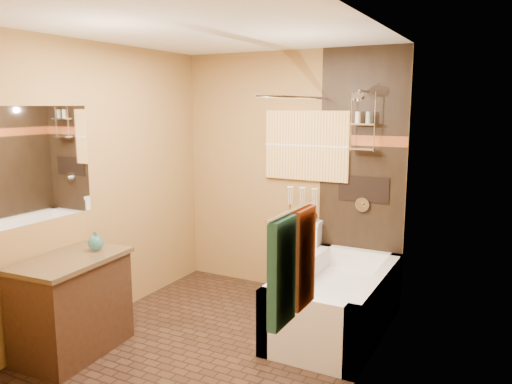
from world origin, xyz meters
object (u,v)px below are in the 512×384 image
Objects in this scene: bathtub at (336,306)px; vanity at (72,305)px; toilet at (294,262)px; sunset_painting at (306,146)px.

bathtub is 1.62× the size of vanity.
bathtub is 0.78m from toilet.
sunset_painting reaches higher than vanity.
bathtub is at bearing -41.10° from toilet.
vanity is at bearing -118.40° from sunset_painting.
bathtub is (0.60, -0.73, -1.33)m from sunset_painting.
toilet is (-0.60, 0.46, 0.18)m from bathtub.
bathtub is 1.89× the size of toilet.
sunset_painting is at bearing 57.70° from vanity.
toilet reaches higher than vanity.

